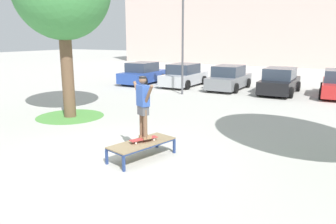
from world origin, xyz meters
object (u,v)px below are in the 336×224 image
car_blue (143,74)px  car_black (280,82)px  car_grey (229,78)px  skater (143,103)px  skate_box (142,144)px  car_silver (184,76)px  light_post (183,26)px  skateboard (144,139)px

car_blue → car_black: size_ratio=1.00×
car_blue → car_grey: 6.20m
skater → car_black: bearing=84.1°
skate_box → car_blue: car_blue is taller
car_grey → car_black: (3.10, -0.13, 0.00)m
skater → car_blue: skater is taller
skater → car_grey: bearing=97.9°
skater → car_blue: 14.88m
car_blue → car_silver: (3.10, 0.23, 0.00)m
skater → car_black: skater is taller
light_post → skate_box: bearing=-70.2°
skater → light_post: 10.65m
skate_box → car_blue: size_ratio=0.48×
skater → car_blue: size_ratio=0.40×
skateboard → car_blue: car_blue is taller
car_blue → car_black: bearing=1.0°
skate_box → skater: skater is taller
car_blue → car_grey: same height
car_silver → car_blue: bearing=-175.7°
skate_box → car_black: size_ratio=0.48×
skater → car_blue: bearing=122.5°
car_silver → car_black: same height
car_silver → car_grey: (3.10, 0.06, 0.00)m
skater → car_grey: skater is taller
skateboard → car_black: (1.31, 12.69, 0.15)m
skate_box → car_black: car_black is taller
skateboard → skater: skater is taller
car_grey → car_black: size_ratio=1.00×
skater → car_silver: size_ratio=0.40×
car_silver → light_post: 4.53m
car_black → skateboard: bearing=-95.9°
skate_box → skateboard: size_ratio=2.54×
skate_box → car_silver: (-4.86, 12.83, 0.28)m
light_post → car_black: bearing=31.0°
skater → car_grey: 12.97m
skater → car_black: size_ratio=0.40×
car_grey → skateboard: bearing=-82.1°
car_grey → car_silver: bearing=-178.9°
skateboard → car_silver: size_ratio=0.19×
skate_box → car_silver: size_ratio=0.48×
skateboard → car_grey: car_grey is taller
skate_box → skater: bearing=74.4°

